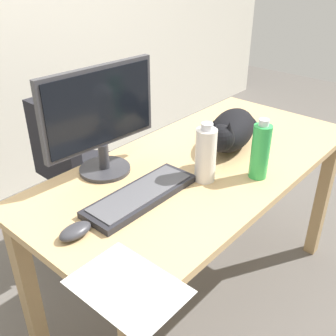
{
  "coord_description": "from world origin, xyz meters",
  "views": [
    {
      "loc": [
        -1.17,
        -0.83,
        1.53
      ],
      "look_at": [
        -0.21,
        0.0,
        0.82
      ],
      "focal_mm": 42.3,
      "sensor_mm": 36.0,
      "label": 1
    }
  ],
  "objects_px": {
    "office_chair": "(84,190)",
    "computer_mouse": "(75,231)",
    "monitor": "(101,117)",
    "keyboard": "(141,195)",
    "cat": "(231,130)",
    "spray_bottle": "(206,154)",
    "water_bottle": "(260,151)"
  },
  "relations": [
    {
      "from": "office_chair",
      "to": "computer_mouse",
      "type": "height_order",
      "value": "office_chair"
    },
    {
      "from": "computer_mouse",
      "to": "water_bottle",
      "type": "distance_m",
      "value": 0.73
    },
    {
      "from": "keyboard",
      "to": "computer_mouse",
      "type": "distance_m",
      "value": 0.28
    },
    {
      "from": "monitor",
      "to": "keyboard",
      "type": "distance_m",
      "value": 0.33
    },
    {
      "from": "computer_mouse",
      "to": "spray_bottle",
      "type": "relative_size",
      "value": 0.48
    },
    {
      "from": "office_chair",
      "to": "cat",
      "type": "distance_m",
      "value": 0.9
    },
    {
      "from": "office_chair",
      "to": "cat",
      "type": "height_order",
      "value": "cat"
    },
    {
      "from": "computer_mouse",
      "to": "spray_bottle",
      "type": "xyz_separation_m",
      "value": [
        0.53,
        -0.1,
        0.09
      ]
    },
    {
      "from": "office_chair",
      "to": "keyboard",
      "type": "bearing_deg",
      "value": -109.79
    },
    {
      "from": "cat",
      "to": "keyboard",
      "type": "bearing_deg",
      "value": 178.92
    },
    {
      "from": "cat",
      "to": "spray_bottle",
      "type": "height_order",
      "value": "spray_bottle"
    },
    {
      "from": "monitor",
      "to": "cat",
      "type": "distance_m",
      "value": 0.58
    },
    {
      "from": "monitor",
      "to": "computer_mouse",
      "type": "distance_m",
      "value": 0.45
    },
    {
      "from": "office_chair",
      "to": "monitor",
      "type": "distance_m",
      "value": 0.79
    },
    {
      "from": "office_chair",
      "to": "water_bottle",
      "type": "xyz_separation_m",
      "value": [
        0.15,
        -0.93,
        0.49
      ]
    },
    {
      "from": "office_chair",
      "to": "computer_mouse",
      "type": "xyz_separation_m",
      "value": [
        -0.53,
        -0.7,
        0.4
      ]
    },
    {
      "from": "monitor",
      "to": "water_bottle",
      "type": "relative_size",
      "value": 2.04
    },
    {
      "from": "monitor",
      "to": "spray_bottle",
      "type": "height_order",
      "value": "monitor"
    },
    {
      "from": "office_chair",
      "to": "water_bottle",
      "type": "height_order",
      "value": "water_bottle"
    },
    {
      "from": "monitor",
      "to": "computer_mouse",
      "type": "relative_size",
      "value": 4.37
    },
    {
      "from": "keyboard",
      "to": "monitor",
      "type": "bearing_deg",
      "value": 79.34
    },
    {
      "from": "office_chair",
      "to": "water_bottle",
      "type": "bearing_deg",
      "value": -80.74
    },
    {
      "from": "monitor",
      "to": "office_chair",
      "type": "bearing_deg",
      "value": 65.72
    },
    {
      "from": "office_chair",
      "to": "cat",
      "type": "xyz_separation_m",
      "value": [
        0.3,
        -0.71,
        0.46
      ]
    },
    {
      "from": "monitor",
      "to": "keyboard",
      "type": "height_order",
      "value": "monitor"
    },
    {
      "from": "computer_mouse",
      "to": "water_bottle",
      "type": "xyz_separation_m",
      "value": [
        0.68,
        -0.23,
        0.09
      ]
    },
    {
      "from": "keyboard",
      "to": "spray_bottle",
      "type": "bearing_deg",
      "value": -19.9
    },
    {
      "from": "office_chair",
      "to": "keyboard",
      "type": "relative_size",
      "value": 2.03
    },
    {
      "from": "cat",
      "to": "office_chair",
      "type": "bearing_deg",
      "value": 112.71
    },
    {
      "from": "spray_bottle",
      "to": "office_chair",
      "type": "bearing_deg",
      "value": 89.91
    },
    {
      "from": "office_chair",
      "to": "monitor",
      "type": "bearing_deg",
      "value": -114.28
    },
    {
      "from": "monitor",
      "to": "computer_mouse",
      "type": "xyz_separation_m",
      "value": [
        -0.33,
        -0.24,
        -0.21
      ]
    }
  ]
}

